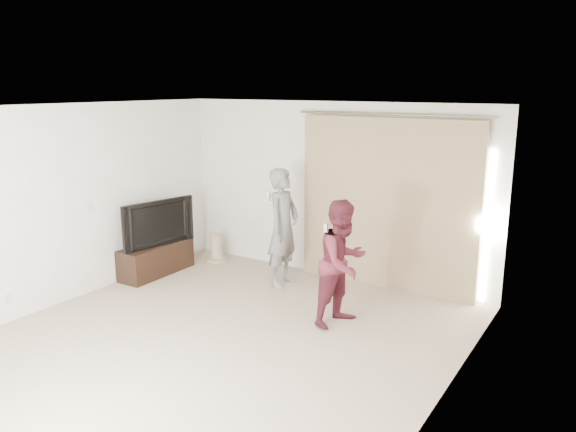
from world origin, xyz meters
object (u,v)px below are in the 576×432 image
object	(u,v)px
tv_console	(156,259)
person_woman	(343,263)
tv	(154,222)
person_man	(283,227)

from	to	relation	value
tv_console	person_woman	xyz separation A→B (m)	(3.22, -0.13, 0.53)
tv	person_man	xyz separation A→B (m)	(1.89, 0.65, 0.03)
tv_console	tv	distance (m)	0.58
person_man	person_woman	distance (m)	1.55
tv_console	person_woman	size ratio (longest dim) A/B	0.80
tv_console	tv	bearing A→B (deg)	0.00
person_woman	tv	bearing A→B (deg)	177.66
tv_console	person_man	distance (m)	2.09
tv	person_woman	world-z (taller)	person_woman
tv	person_man	world-z (taller)	person_man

